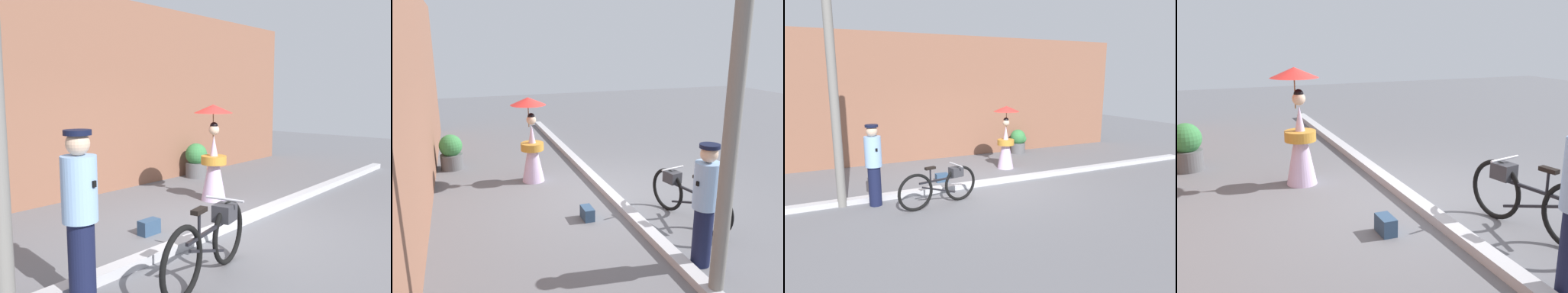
# 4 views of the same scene
# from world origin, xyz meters

# --- Properties ---
(ground_plane) EXTENTS (30.00, 30.00, 0.00)m
(ground_plane) POSITION_xyz_m (0.00, 0.00, 0.00)
(ground_plane) COLOR slate
(building_wall) EXTENTS (14.00, 0.40, 3.98)m
(building_wall) POSITION_xyz_m (0.00, 3.50, 1.99)
(building_wall) COLOR brown
(building_wall) RESTS_ON ground_plane
(sidewalk_curb) EXTENTS (14.00, 0.20, 0.12)m
(sidewalk_curb) POSITION_xyz_m (0.00, 0.00, 0.06)
(sidewalk_curb) COLOR #B2B2B7
(sidewalk_curb) RESTS_ON ground_plane
(bicycle_near_officer) EXTENTS (1.83, 0.54, 0.87)m
(bicycle_near_officer) POSITION_xyz_m (-1.41, -0.85, 0.43)
(bicycle_near_officer) COLOR black
(bicycle_near_officer) RESTS_ON ground_plane
(person_officer) EXTENTS (0.34, 0.38, 1.72)m
(person_officer) POSITION_xyz_m (-2.67, -0.29, 0.92)
(person_officer) COLOR #141938
(person_officer) RESTS_ON ground_plane
(person_with_parasol) EXTENTS (0.74, 0.74, 1.84)m
(person_with_parasol) POSITION_xyz_m (1.34, 1.27, 0.90)
(person_with_parasol) COLOR silver
(person_with_parasol) RESTS_ON ground_plane
(potted_plant_by_door) EXTENTS (0.55, 0.53, 0.84)m
(potted_plant_by_door) POSITION_xyz_m (2.78, 2.93, 0.43)
(potted_plant_by_door) COLOR #59595B
(potted_plant_by_door) RESTS_ON ground_plane
(backpack_on_pavement) EXTENTS (0.31, 0.17, 0.22)m
(backpack_on_pavement) POSITION_xyz_m (-0.85, 0.73, 0.11)
(backpack_on_pavement) COLOR navy
(backpack_on_pavement) RESTS_ON ground_plane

